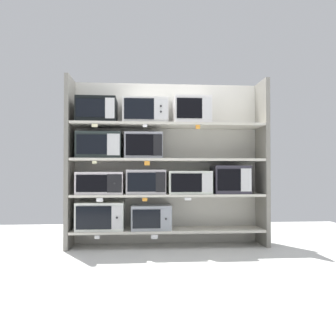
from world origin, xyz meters
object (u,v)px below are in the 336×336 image
(microwave_3, at_px, (146,182))
(microwave_7, at_px, (143,146))
(microwave_4, at_px, (189,182))
(microwave_1, at_px, (151,217))
(microwave_0, at_px, (101,216))
(microwave_5, at_px, (230,180))
(microwave_8, at_px, (97,111))
(microwave_10, at_px, (191,111))
(microwave_2, at_px, (100,183))
(microwave_9, at_px, (145,112))
(microwave_6, at_px, (99,146))

(microwave_3, xyz_separation_m, microwave_7, (-0.03, -0.00, 0.43))
(microwave_4, bearing_deg, microwave_1, 179.98)
(microwave_0, xyz_separation_m, microwave_5, (1.57, 0.00, 0.43))
(microwave_7, height_order, microwave_8, microwave_8)
(microwave_3, relative_size, microwave_10, 1.07)
(microwave_2, bearing_deg, microwave_7, -0.02)
(microwave_0, distance_m, microwave_5, 1.62)
(microwave_3, xyz_separation_m, microwave_10, (0.55, 0.00, 0.86))
(microwave_0, height_order, microwave_3, microwave_3)
(microwave_3, bearing_deg, microwave_8, 179.98)
(microwave_5, bearing_deg, microwave_8, 180.00)
(microwave_2, relative_size, microwave_8, 1.18)
(microwave_3, bearing_deg, microwave_10, 0.01)
(microwave_2, distance_m, microwave_9, 1.01)
(microwave_0, height_order, microwave_9, microwave_9)
(microwave_0, height_order, microwave_10, microwave_10)
(microwave_1, height_order, microwave_6, microwave_6)
(microwave_0, relative_size, microwave_7, 1.24)
(microwave_2, xyz_separation_m, microwave_8, (-0.04, 0.00, 0.86))
(microwave_9, distance_m, microwave_10, 0.56)
(microwave_1, relative_size, microwave_10, 1.09)
(microwave_4, distance_m, microwave_6, 1.16)
(microwave_8, distance_m, microwave_10, 1.14)
(microwave_10, bearing_deg, microwave_0, -179.98)
(microwave_4, relative_size, microwave_8, 1.11)
(microwave_7, xyz_separation_m, microwave_9, (0.02, -0.00, 0.41))
(microwave_1, bearing_deg, microwave_5, 0.00)
(microwave_4, distance_m, microwave_10, 0.87)
(microwave_0, relative_size, microwave_10, 1.28)
(microwave_5, height_order, microwave_6, microwave_6)
(microwave_1, height_order, microwave_4, microwave_4)
(microwave_1, relative_size, microwave_4, 0.92)
(microwave_2, xyz_separation_m, microwave_5, (1.57, 0.00, 0.04))
(microwave_0, distance_m, microwave_3, 0.67)
(microwave_7, bearing_deg, microwave_2, 179.98)
(microwave_1, height_order, microwave_2, microwave_2)
(microwave_5, bearing_deg, microwave_4, -179.98)
(microwave_4, xyz_separation_m, microwave_8, (-1.11, 0.00, 0.85))
(microwave_7, bearing_deg, microwave_5, 0.01)
(microwave_1, distance_m, microwave_9, 1.27)
(microwave_1, relative_size, microwave_6, 0.91)
(microwave_0, distance_m, microwave_7, 0.98)
(microwave_10, bearing_deg, microwave_3, -179.99)
(microwave_5, height_order, microwave_7, microwave_7)
(microwave_0, height_order, microwave_2, microwave_2)
(microwave_2, distance_m, microwave_3, 0.54)
(microwave_6, distance_m, microwave_9, 0.68)
(microwave_0, relative_size, microwave_8, 1.20)
(microwave_4, height_order, microwave_6, microwave_6)
(microwave_8, bearing_deg, microwave_1, -0.01)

